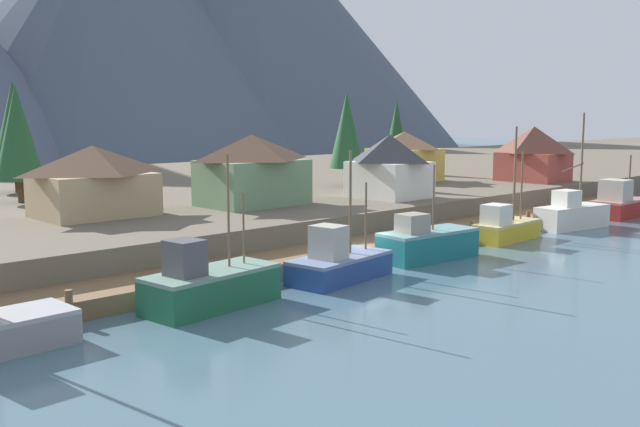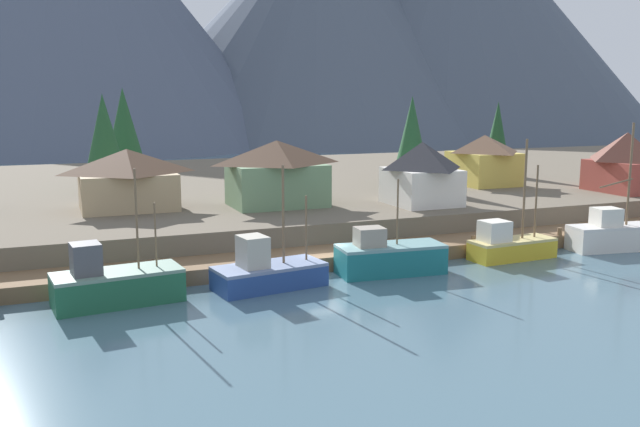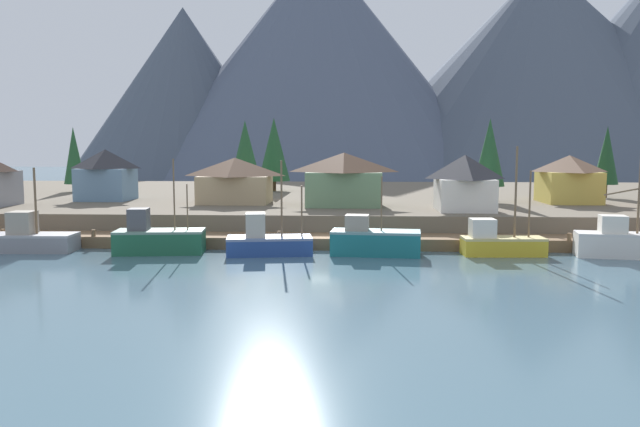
# 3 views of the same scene
# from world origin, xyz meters

# --- Properties ---
(ground_plane) EXTENTS (400.00, 400.00, 1.00)m
(ground_plane) POSITION_xyz_m (0.00, 20.00, -0.50)
(ground_plane) COLOR #476675
(dock) EXTENTS (80.00, 4.00, 1.60)m
(dock) POSITION_xyz_m (0.00, 1.99, 0.50)
(dock) COLOR brown
(dock) RESTS_ON ground_plane
(shoreline_bank) EXTENTS (400.00, 56.00, 2.50)m
(shoreline_bank) POSITION_xyz_m (0.00, 32.00, 1.25)
(shoreline_bank) COLOR #665B4C
(shoreline_bank) RESTS_ON ground_plane
(mountain_central_peak) EXTENTS (110.80, 110.80, 69.32)m
(mountain_central_peak) POSITION_xyz_m (-8.77, 143.75, 34.66)
(mountain_central_peak) COLOR #4C566B
(mountain_central_peak) RESTS_ON ground_plane
(mountain_east_peak) EXTENTS (128.12, 128.12, 65.11)m
(mountain_east_peak) POSITION_xyz_m (60.11, 151.35, 32.55)
(mountain_east_peak) COLOR #475160
(mountain_east_peak) RESTS_ON ground_plane
(mountain_far_ridge) EXTENTS (124.09, 124.09, 73.58)m
(mountain_far_ridge) POSITION_xyz_m (101.34, 143.17, 36.79)
(mountain_far_ridge) COLOR #475160
(mountain_far_ridge) RESTS_ON ground_plane
(fishing_boat_green) EXTENTS (7.38, 3.71, 7.70)m
(fishing_boat_green) POSITION_xyz_m (-13.68, -2.03, 1.16)
(fishing_boat_green) COLOR #1E5B3D
(fishing_boat_green) RESTS_ON ground_plane
(fishing_boat_blue) EXTENTS (7.17, 3.90, 7.57)m
(fishing_boat_blue) POSITION_xyz_m (-4.66, -2.13, 1.02)
(fishing_boat_blue) COLOR navy
(fishing_boat_blue) RESTS_ON ground_plane
(fishing_boat_teal) EXTENTS (7.31, 3.39, 6.34)m
(fishing_boat_teal) POSITION_xyz_m (3.93, -1.83, 1.13)
(fishing_boat_teal) COLOR #196B70
(fishing_boat_teal) RESTS_ON ground_plane
(fishing_boat_yellow) EXTENTS (6.58, 2.62, 8.71)m
(fishing_boat_yellow) POSITION_xyz_m (13.98, -1.44, 1.04)
(fishing_boat_yellow) COLOR gold
(fishing_boat_yellow) RESTS_ON ground_plane
(fishing_boat_white) EXTENTS (7.39, 3.50, 9.76)m
(fishing_boat_white) POSITION_xyz_m (23.41, -1.87, 1.19)
(fishing_boat_white) COLOR silver
(fishing_boat_white) RESTS_ON ground_plane
(house_white) EXTENTS (5.51, 6.20, 5.40)m
(house_white) POSITION_xyz_m (13.00, 9.55, 5.26)
(house_white) COLOR silver
(house_white) RESTS_ON shoreline_bank
(house_yellow) EXTENTS (5.98, 6.78, 5.25)m
(house_yellow) POSITION_xyz_m (25.99, 18.87, 5.18)
(house_yellow) COLOR gold
(house_yellow) RESTS_ON shoreline_bank
(house_tan) EXTENTS (7.95, 6.08, 4.99)m
(house_tan) POSITION_xyz_m (-10.75, 16.23, 5.05)
(house_tan) COLOR tan
(house_tan) RESTS_ON shoreline_bank
(house_red) EXTENTS (5.44, 6.80, 5.80)m
(house_red) POSITION_xyz_m (35.58, 9.14, 5.47)
(house_red) COLOR #9E4238
(house_red) RESTS_ON shoreline_bank
(house_green) EXTENTS (8.14, 5.84, 5.57)m
(house_green) POSITION_xyz_m (1.23, 13.50, 5.35)
(house_green) COLOR #6B8E66
(house_green) RESTS_ON shoreline_bank
(conifer_near_left) EXTENTS (4.45, 4.45, 10.18)m
(conifer_near_left) POSITION_xyz_m (-8.87, 35.29, 8.30)
(conifer_near_left) COLOR #4C3823
(conifer_near_left) RESTS_ON shoreline_bank
(conifer_near_right) EXTENTS (3.44, 3.44, 9.31)m
(conifer_near_right) POSITION_xyz_m (17.29, 18.98, 8.03)
(conifer_near_right) COLOR #4C3823
(conifer_near_right) RESTS_ON shoreline_bank
(conifer_mid_left) EXTENTS (2.89, 2.89, 8.67)m
(conifer_mid_left) POSITION_xyz_m (32.69, 25.85, 7.63)
(conifer_mid_left) COLOR #4C3823
(conifer_mid_left) RESTS_ON shoreline_bank
(conifer_mid_right) EXTENTS (3.84, 3.84, 9.51)m
(conifer_mid_right) POSITION_xyz_m (-11.56, 27.56, 8.16)
(conifer_mid_right) COLOR #4C3823
(conifer_mid_right) RESTS_ON shoreline_bank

